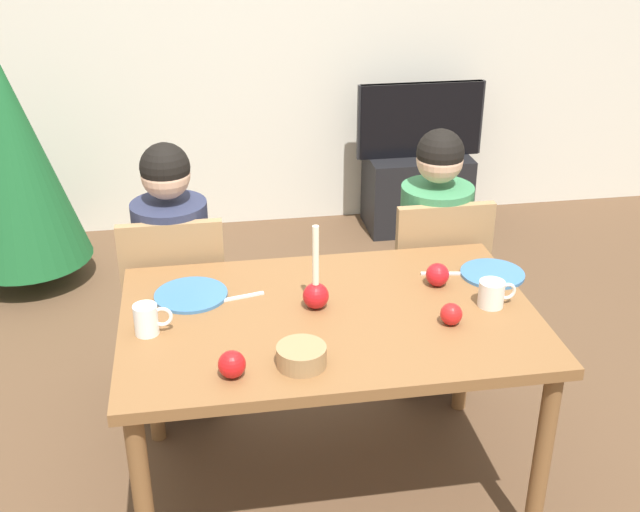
# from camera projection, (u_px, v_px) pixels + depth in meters

# --- Properties ---
(ground_plane) EXTENTS (7.68, 7.68, 0.00)m
(ground_plane) POSITION_uv_depth(u_px,v_px,m) (329.00, 485.00, 3.01)
(ground_plane) COLOR brown
(back_wall) EXTENTS (6.40, 0.10, 2.60)m
(back_wall) POSITION_uv_depth(u_px,v_px,m) (255.00, 17.00, 4.74)
(back_wall) COLOR beige
(back_wall) RESTS_ON ground
(dining_table) EXTENTS (1.40, 0.90, 0.75)m
(dining_table) POSITION_uv_depth(u_px,v_px,m) (329.00, 335.00, 2.71)
(dining_table) COLOR brown
(dining_table) RESTS_ON ground
(chair_left) EXTENTS (0.40, 0.40, 0.90)m
(chair_left) POSITION_uv_depth(u_px,v_px,m) (177.00, 301.00, 3.24)
(chair_left) COLOR #99754C
(chair_left) RESTS_ON ground
(chair_right) EXTENTS (0.40, 0.40, 0.90)m
(chair_right) POSITION_uv_depth(u_px,v_px,m) (434.00, 280.00, 3.40)
(chair_right) COLOR #99754C
(chair_right) RESTS_ON ground
(person_left_child) EXTENTS (0.30, 0.30, 1.17)m
(person_left_child) POSITION_uv_depth(u_px,v_px,m) (175.00, 284.00, 3.25)
(person_left_child) COLOR #33384C
(person_left_child) RESTS_ON ground
(person_right_child) EXTENTS (0.30, 0.30, 1.17)m
(person_right_child) POSITION_uv_depth(u_px,v_px,m) (432.00, 265.00, 3.41)
(person_right_child) COLOR #33384C
(person_right_child) RESTS_ON ground
(tv_stand) EXTENTS (0.64, 0.40, 0.48)m
(tv_stand) POSITION_uv_depth(u_px,v_px,m) (416.00, 191.00, 5.08)
(tv_stand) COLOR black
(tv_stand) RESTS_ON ground
(tv) EXTENTS (0.79, 0.05, 0.46)m
(tv) POSITION_uv_depth(u_px,v_px,m) (420.00, 120.00, 4.87)
(tv) COLOR black
(tv) RESTS_ON tv_stand
(christmas_tree) EXTENTS (0.70, 0.70, 1.37)m
(christmas_tree) POSITION_uv_depth(u_px,v_px,m) (12.00, 160.00, 4.19)
(christmas_tree) COLOR brown
(christmas_tree) RESTS_ON ground
(candle_centerpiece) EXTENTS (0.09, 0.09, 0.30)m
(candle_centerpiece) POSITION_uv_depth(u_px,v_px,m) (316.00, 291.00, 2.69)
(candle_centerpiece) COLOR red
(candle_centerpiece) RESTS_ON dining_table
(plate_left) EXTENTS (0.26, 0.26, 0.01)m
(plate_left) POSITION_uv_depth(u_px,v_px,m) (191.00, 295.00, 2.78)
(plate_left) COLOR teal
(plate_left) RESTS_ON dining_table
(plate_right) EXTENTS (0.24, 0.24, 0.01)m
(plate_right) POSITION_uv_depth(u_px,v_px,m) (492.00, 274.00, 2.93)
(plate_right) COLOR teal
(plate_right) RESTS_ON dining_table
(mug_left) EXTENTS (0.12, 0.08, 0.10)m
(mug_left) POSITION_uv_depth(u_px,v_px,m) (147.00, 319.00, 2.54)
(mug_left) COLOR white
(mug_left) RESTS_ON dining_table
(mug_right) EXTENTS (0.13, 0.09, 0.09)m
(mug_right) POSITION_uv_depth(u_px,v_px,m) (492.00, 294.00, 2.71)
(mug_right) COLOR silver
(mug_right) RESTS_ON dining_table
(fork_left) EXTENTS (0.18, 0.05, 0.01)m
(fork_left) POSITION_uv_depth(u_px,v_px,m) (239.00, 297.00, 2.77)
(fork_left) COLOR silver
(fork_left) RESTS_ON dining_table
(fork_right) EXTENTS (0.18, 0.04, 0.01)m
(fork_right) POSITION_uv_depth(u_px,v_px,m) (445.00, 273.00, 2.93)
(fork_right) COLOR silver
(fork_right) RESTS_ON dining_table
(bowl_walnuts) EXTENTS (0.15, 0.15, 0.06)m
(bowl_walnuts) POSITION_uv_depth(u_px,v_px,m) (301.00, 356.00, 2.39)
(bowl_walnuts) COLOR #99754C
(bowl_walnuts) RESTS_ON dining_table
(apple_near_candle) EXTENTS (0.08, 0.08, 0.08)m
(apple_near_candle) POSITION_uv_depth(u_px,v_px,m) (232.00, 364.00, 2.33)
(apple_near_candle) COLOR red
(apple_near_candle) RESTS_ON dining_table
(apple_by_left_plate) EXTENTS (0.08, 0.08, 0.08)m
(apple_by_left_plate) POSITION_uv_depth(u_px,v_px,m) (437.00, 275.00, 2.84)
(apple_by_left_plate) COLOR red
(apple_by_left_plate) RESTS_ON dining_table
(apple_by_right_mug) EXTENTS (0.07, 0.07, 0.07)m
(apple_by_right_mug) POSITION_uv_depth(u_px,v_px,m) (451.00, 314.00, 2.60)
(apple_by_right_mug) COLOR red
(apple_by_right_mug) RESTS_ON dining_table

